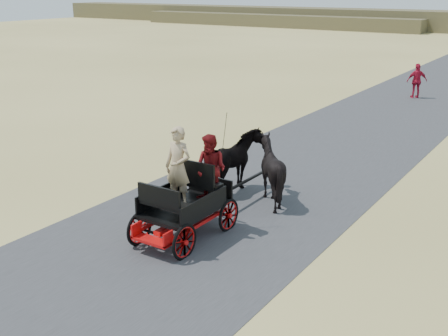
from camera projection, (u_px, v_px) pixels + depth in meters
The scene contains 9 objects.
ground at pixel (224, 212), 14.15m from camera, with size 140.00×140.00×0.00m, color tan.
road at pixel (224, 212), 14.15m from camera, with size 6.00×140.00×0.01m, color #38383A.
ridge_near at pixel (274, 21), 75.62m from camera, with size 40.00×4.00×1.60m, color brown.
carriage at pixel (185, 222), 12.66m from camera, with size 1.30×2.40×0.72m, color black, non-canonical shape.
horse_left at pixel (235, 163), 15.18m from camera, with size 0.91×2.01×1.70m, color black.
horse_right at pixel (271, 170), 14.60m from camera, with size 1.37×1.54×1.70m, color black.
driver_man at pixel (178, 167), 12.41m from camera, with size 0.66×0.43×1.80m, color tan.
passenger_woman at pixel (211, 169), 12.62m from camera, with size 0.77×0.60×1.58m, color #660C0F.
pedestrian at pixel (417, 81), 28.04m from camera, with size 1.01×0.42×1.73m, color #AE132D.
Camera 1 is at (7.17, -10.96, 5.46)m, focal length 45.00 mm.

